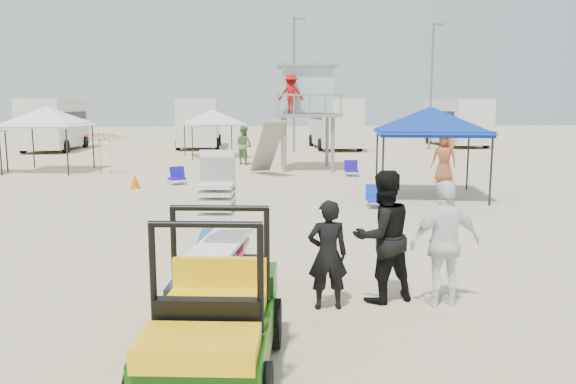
{
  "coord_description": "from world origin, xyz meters",
  "views": [
    {
      "loc": [
        -0.4,
        -7.07,
        2.87
      ],
      "look_at": [
        0.5,
        3.0,
        1.3
      ],
      "focal_mm": 35.0,
      "sensor_mm": 36.0,
      "label": 1
    }
  ],
  "objects": [
    {
      "name": "ground",
      "position": [
        0.0,
        0.0,
        0.0
      ],
      "size": [
        140.0,
        140.0,
        0.0
      ],
      "primitive_type": "plane",
      "color": "beige",
      "rests_on": "ground"
    },
    {
      "name": "utility_cart",
      "position": [
        -0.68,
        -1.51,
        0.82
      ],
      "size": [
        1.43,
        2.45,
        1.77
      ],
      "color": "#10480B",
      "rests_on": "ground"
    },
    {
      "name": "surf_trailer",
      "position": [
        -0.68,
        0.82,
        0.8
      ],
      "size": [
        1.46,
        2.37,
        1.96
      ],
      "color": "black",
      "rests_on": "ground"
    },
    {
      "name": "man_left",
      "position": [
        0.84,
        0.52,
        0.79
      ],
      "size": [
        0.58,
        0.38,
        1.57
      ],
      "primitive_type": "imported",
      "rotation": [
        0.0,
        0.0,
        3.15
      ],
      "color": "black",
      "rests_on": "ground"
    },
    {
      "name": "man_mid",
      "position": [
        1.69,
        0.77,
        0.97
      ],
      "size": [
        1.12,
        0.99,
        1.95
      ],
      "primitive_type": "imported",
      "rotation": [
        0.0,
        0.0,
        3.44
      ],
      "color": "black",
      "rests_on": "ground"
    },
    {
      "name": "man_right",
      "position": [
        2.54,
        0.52,
        0.91
      ],
      "size": [
        1.12,
        0.58,
        1.82
      ],
      "primitive_type": "imported",
      "rotation": [
        0.0,
        0.0,
        3.28
      ],
      "color": "white",
      "rests_on": "ground"
    },
    {
      "name": "lifeguard_tower",
      "position": [
        2.59,
        18.02,
        3.37
      ],
      "size": [
        2.94,
        2.94,
        4.52
      ],
      "color": "gray",
      "rests_on": "ground"
    },
    {
      "name": "canopy_blue",
      "position": [
        5.59,
        10.08,
        2.68
      ],
      "size": [
        3.77,
        3.77,
        3.23
      ],
      "color": "black",
      "rests_on": "ground"
    },
    {
      "name": "canopy_white_a",
      "position": [
        -8.56,
        18.06,
        2.66
      ],
      "size": [
        3.3,
        3.3,
        3.21
      ],
      "color": "black",
      "rests_on": "ground"
    },
    {
      "name": "canopy_white_c",
      "position": [
        -1.77,
        24.33,
        2.49
      ],
      "size": [
        3.5,
        3.5,
        3.04
      ],
      "color": "black",
      "rests_on": "ground"
    },
    {
      "name": "umbrella_a",
      "position": [
        -6.16,
        16.91,
        0.9
      ],
      "size": [
        1.97,
        2.0,
        1.8
      ],
      "primitive_type": "imported",
      "rotation": [
        0.0,
        0.0,
        -0.0
      ],
      "color": "red",
      "rests_on": "ground"
    },
    {
      "name": "umbrella_b",
      "position": [
        -5.74,
        17.03,
        0.88
      ],
      "size": [
        2.63,
        2.65,
        1.75
      ],
      "primitive_type": "imported",
      "rotation": [
        0.0,
        0.0,
        0.53
      ],
      "color": "gold",
      "rests_on": "ground"
    },
    {
      "name": "cone_near",
      "position": [
        -1.08,
        12.31,
        0.25
      ],
      "size": [
        0.34,
        0.34,
        0.5
      ],
      "primitive_type": "cone",
      "color": "orange",
      "rests_on": "ground"
    },
    {
      "name": "cone_far",
      "position": [
        -3.98,
        12.64,
        0.25
      ],
      "size": [
        0.34,
        0.34,
        0.5
      ],
      "primitive_type": "cone",
      "color": "#E55B07",
      "rests_on": "ground"
    },
    {
      "name": "beach_chair_a",
      "position": [
        -2.64,
        13.58,
        0.31
      ],
      "size": [
        0.71,
        0.78,
        0.64
      ],
      "color": "#180FA3",
      "rests_on": "ground"
    },
    {
      "name": "beach_chair_b",
      "position": [
        3.47,
        8.29,
        0.31
      ],
      "size": [
        0.62,
        0.66,
        0.64
      ],
      "color": "#1035AF",
      "rests_on": "ground"
    },
    {
      "name": "beach_chair_c",
      "position": [
        4.21,
        15.4,
        0.31
      ],
      "size": [
        0.62,
        0.67,
        0.64
      ],
      "color": "#1B0D96",
      "rests_on": "ground"
    },
    {
      "name": "rv_far_left",
      "position": [
        -12.0,
        29.99,
        1.8
      ],
      "size": [
        2.64,
        6.8,
        3.25
      ],
      "color": "silver",
      "rests_on": "ground"
    },
    {
      "name": "rv_mid_left",
      "position": [
        -3.0,
        31.49,
        1.8
      ],
      "size": [
        2.65,
        6.5,
        3.25
      ],
      "color": "silver",
      "rests_on": "ground"
    },
    {
      "name": "rv_mid_right",
      "position": [
        6.0,
        29.99,
        1.8
      ],
      "size": [
        2.64,
        7.0,
        3.25
      ],
      "color": "silver",
      "rests_on": "ground"
    },
    {
      "name": "rv_far_right",
      "position": [
        15.0,
        31.49,
        1.8
      ],
      "size": [
        2.64,
        6.6,
        3.25
      ],
      "color": "silver",
      "rests_on": "ground"
    },
    {
      "name": "light_pole_left",
      "position": [
        3.0,
        27.0,
        4.0
      ],
      "size": [
        0.14,
        0.14,
        8.0
      ],
      "primitive_type": "cylinder",
      "color": "slate",
      "rests_on": "ground"
    },
    {
      "name": "light_pole_right",
      "position": [
        12.0,
        28.5,
        4.0
      ],
      "size": [
        0.14,
        0.14,
        8.0
      ],
      "primitive_type": "cylinder",
      "color": "slate",
      "rests_on": "ground"
    },
    {
      "name": "distant_beachgoers",
      "position": [
        4.46,
        18.36,
        0.91
      ],
      "size": [
        13.94,
        14.65,
        1.86
      ],
      "color": "#AB5C31",
      "rests_on": "ground"
    }
  ]
}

